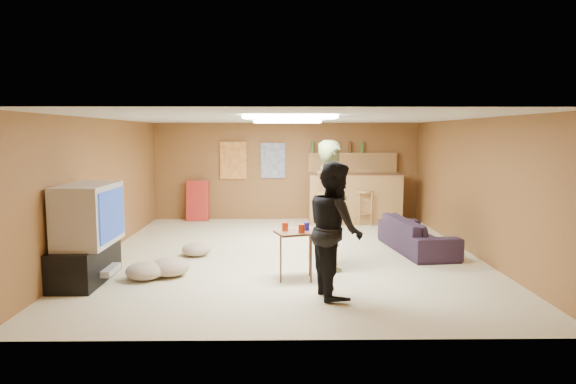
{
  "coord_description": "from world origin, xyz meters",
  "views": [
    {
      "loc": [
        -0.11,
        -8.2,
        1.96
      ],
      "look_at": [
        0.0,
        0.2,
        1.0
      ],
      "focal_mm": 32.0,
      "sensor_mm": 36.0,
      "label": 1
    }
  ],
  "objects_px": {
    "tv_body": "(88,214)",
    "tray_table": "(296,256)",
    "bar_counter": "(355,198)",
    "person_black": "(335,229)",
    "sofa": "(417,235)",
    "person_olive": "(331,205)"
  },
  "relations": [
    {
      "from": "person_olive",
      "to": "sofa",
      "type": "xyz_separation_m",
      "value": [
        1.55,
        1.13,
        -0.66
      ]
    },
    {
      "from": "sofa",
      "to": "tray_table",
      "type": "height_order",
      "value": "tray_table"
    },
    {
      "from": "tv_body",
      "to": "tray_table",
      "type": "height_order",
      "value": "tv_body"
    },
    {
      "from": "person_black",
      "to": "sofa",
      "type": "xyz_separation_m",
      "value": [
        1.62,
        2.35,
        -0.54
      ]
    },
    {
      "from": "bar_counter",
      "to": "tv_body",
      "type": "bearing_deg",
      "value": -133.0
    },
    {
      "from": "tv_body",
      "to": "person_olive",
      "type": "relative_size",
      "value": 0.59
    },
    {
      "from": "tv_body",
      "to": "person_black",
      "type": "bearing_deg",
      "value": -11.28
    },
    {
      "from": "tv_body",
      "to": "person_black",
      "type": "height_order",
      "value": "person_black"
    },
    {
      "from": "person_black",
      "to": "tray_table",
      "type": "height_order",
      "value": "person_black"
    },
    {
      "from": "bar_counter",
      "to": "person_black",
      "type": "bearing_deg",
      "value": -100.76
    },
    {
      "from": "tray_table",
      "to": "person_black",
      "type": "bearing_deg",
      "value": -56.08
    },
    {
      "from": "tv_body",
      "to": "tray_table",
      "type": "bearing_deg",
      "value": 0.84
    },
    {
      "from": "sofa",
      "to": "tray_table",
      "type": "bearing_deg",
      "value": 121.54
    },
    {
      "from": "tv_body",
      "to": "tray_table",
      "type": "relative_size",
      "value": 1.67
    },
    {
      "from": "bar_counter",
      "to": "person_black",
      "type": "height_order",
      "value": "person_black"
    },
    {
      "from": "bar_counter",
      "to": "person_olive",
      "type": "height_order",
      "value": "person_olive"
    },
    {
      "from": "sofa",
      "to": "tray_table",
      "type": "xyz_separation_m",
      "value": [
        -2.08,
        -1.68,
        0.05
      ]
    },
    {
      "from": "person_olive",
      "to": "sofa",
      "type": "height_order",
      "value": "person_olive"
    },
    {
      "from": "tv_body",
      "to": "sofa",
      "type": "distance_m",
      "value": 5.14
    },
    {
      "from": "tray_table",
      "to": "bar_counter",
      "type": "bearing_deg",
      "value": 72.15
    },
    {
      "from": "person_olive",
      "to": "person_black",
      "type": "distance_m",
      "value": 1.23
    },
    {
      "from": "person_black",
      "to": "sofa",
      "type": "distance_m",
      "value": 2.91
    }
  ]
}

